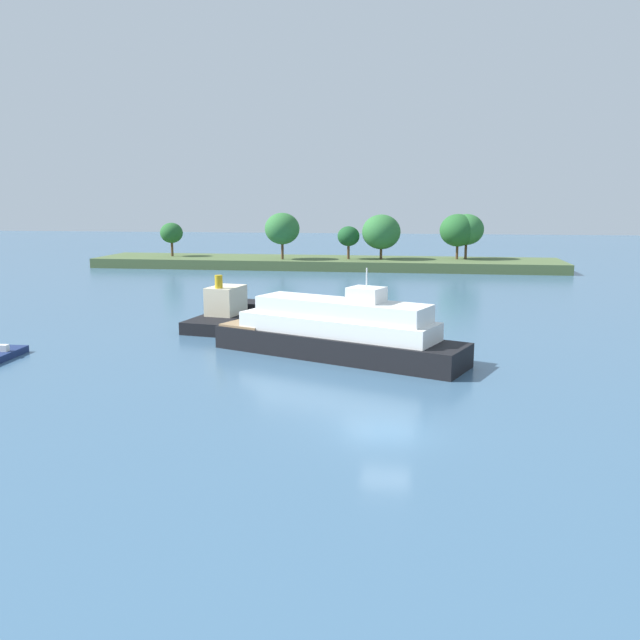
# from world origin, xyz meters

# --- Properties ---
(ground_plane) EXTENTS (400.00, 400.00, 0.00)m
(ground_plane) POSITION_xyz_m (0.00, 0.00, 0.00)
(ground_plane) COLOR #3D607F
(treeline_island) EXTENTS (80.07, 13.79, 9.47)m
(treeline_island) POSITION_xyz_m (-11.54, 81.36, 2.72)
(treeline_island) COLOR #4C6038
(treeline_island) RESTS_ON ground
(small_motorboat) EXTENTS (5.40, 3.22, 0.93)m
(small_motorboat) POSITION_xyz_m (-6.69, 27.95, 0.24)
(small_motorboat) COLOR navy
(small_motorboat) RESTS_ON ground
(white_riverboat) EXTENTS (19.90, 11.76, 6.85)m
(white_riverboat) POSITION_xyz_m (-4.48, 15.94, 1.89)
(white_riverboat) COLOR black
(white_riverboat) RESTS_ON ground
(tugboat) EXTENTS (5.80, 11.71, 4.91)m
(tugboat) POSITION_xyz_m (-16.21, 27.36, 1.24)
(tugboat) COLOR black
(tugboat) RESTS_ON ground
(fishing_skiff) EXTENTS (1.85, 5.47, 1.01)m
(fishing_skiff) POSITION_xyz_m (-29.10, 11.53, 0.28)
(fishing_skiff) COLOR navy
(fishing_skiff) RESTS_ON ground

